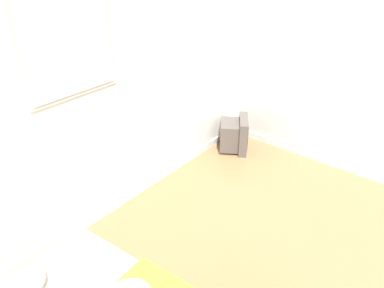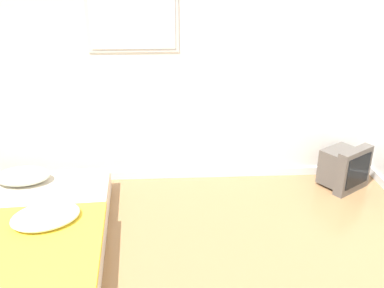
# 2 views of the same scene
# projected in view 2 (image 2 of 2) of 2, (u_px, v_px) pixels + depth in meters

# --- Properties ---
(wall_back) EXTENTS (7.56, 0.08, 2.60)m
(wall_back) POSITION_uv_depth(u_px,v_px,m) (137.00, 62.00, 4.26)
(wall_back) COLOR white
(wall_back) RESTS_ON ground_plane
(mattress_bed) EXTENTS (1.35, 1.99, 0.37)m
(mattress_bed) POSITION_uv_depth(u_px,v_px,m) (30.00, 233.00, 3.55)
(mattress_bed) COLOR beige
(mattress_bed) RESTS_ON ground_plane
(crt_tv) EXTENTS (0.55, 0.53, 0.47)m
(crt_tv) POSITION_uv_depth(u_px,v_px,m) (344.00, 167.00, 4.49)
(crt_tv) COLOR #56514C
(crt_tv) RESTS_ON ground_plane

